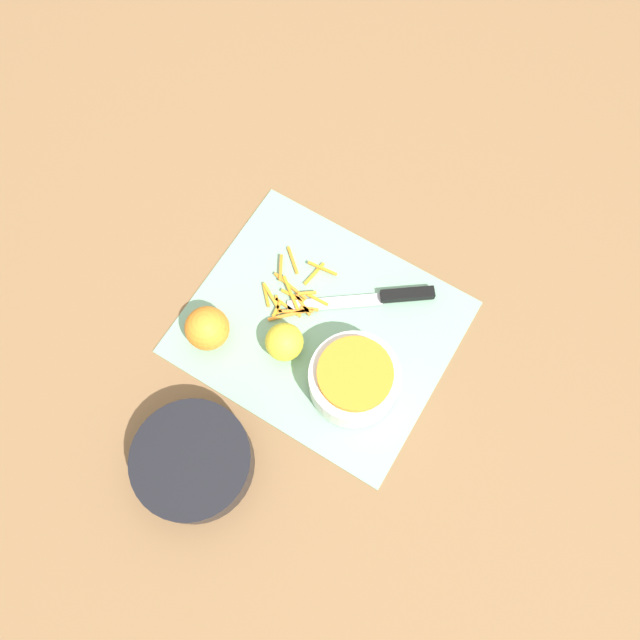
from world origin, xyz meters
TOP-DOWN VIEW (x-y plane):
  - ground_plane at (0.00, 0.00)m, footprint 4.00×4.00m
  - cutting_board at (0.00, 0.00)m, footprint 0.44×0.37m
  - bowl_speckled at (-0.10, 0.06)m, footprint 0.15×0.15m
  - bowl_dark at (0.05, 0.30)m, footprint 0.18×0.18m
  - knife at (-0.07, -0.11)m, footprint 0.22×0.17m
  - orange_left at (0.15, 0.11)m, footprint 0.07×0.07m
  - lemon at (0.03, 0.06)m, footprint 0.06×0.06m
  - peel_pile at (0.07, -0.03)m, footprint 0.12×0.14m

SIDE VIEW (x-z plane):
  - ground_plane at x=0.00m, z-range 0.00..0.00m
  - cutting_board at x=0.00m, z-range 0.00..0.01m
  - peel_pile at x=0.07m, z-range 0.01..0.01m
  - knife at x=-0.07m, z-range 0.00..0.02m
  - bowl_dark at x=0.05m, z-range 0.00..0.07m
  - lemon at x=0.03m, z-range 0.01..0.07m
  - orange_left at x=0.15m, z-range 0.01..0.08m
  - bowl_speckled at x=-0.10m, z-range 0.00..0.08m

